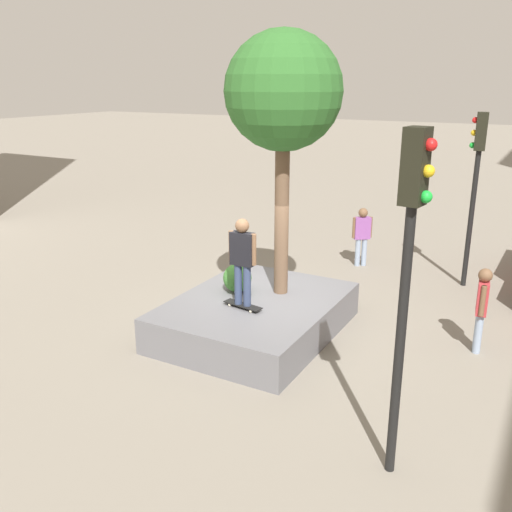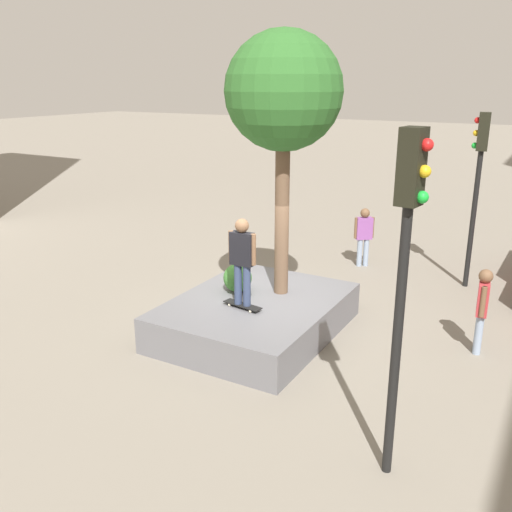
% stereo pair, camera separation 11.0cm
% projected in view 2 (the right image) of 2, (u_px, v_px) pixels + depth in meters
% --- Properties ---
extents(ground_plane, '(120.00, 120.00, 0.00)m').
position_uv_depth(ground_plane, '(267.00, 325.00, 11.51)').
color(ground_plane, gray).
extents(planter_ledge, '(3.79, 2.92, 0.69)m').
position_uv_depth(planter_ledge, '(256.00, 316.00, 11.08)').
color(planter_ledge, slate).
rests_on(planter_ledge, ground).
extents(plaza_tree, '(2.19, 2.19, 5.02)m').
position_uv_depth(plaza_tree, '(284.00, 94.00, 10.22)').
color(plaza_tree, brown).
rests_on(plaza_tree, planter_ledge).
extents(boxwood_shrub, '(0.58, 0.58, 0.58)m').
position_uv_depth(boxwood_shrub, '(238.00, 278.00, 11.33)').
color(boxwood_shrub, '#3D7A33').
rests_on(boxwood_shrub, planter_ledge).
extents(skateboard, '(0.33, 0.82, 0.07)m').
position_uv_depth(skateboard, '(243.00, 305.00, 10.57)').
color(skateboard, black).
rests_on(skateboard, planter_ledge).
extents(skateboarder, '(0.26, 0.56, 1.66)m').
position_uv_depth(skateboarder, '(242.00, 256.00, 10.27)').
color(skateboarder, navy).
rests_on(skateboarder, skateboard).
extents(traffic_light_corner, '(0.31, 0.36, 4.34)m').
position_uv_depth(traffic_light_corner, '(405.00, 251.00, 6.33)').
color(traffic_light_corner, black).
rests_on(traffic_light_corner, ground).
extents(traffic_light_median, '(0.32, 0.36, 4.12)m').
position_uv_depth(traffic_light_median, '(478.00, 170.00, 12.84)').
color(traffic_light_median, black).
rests_on(traffic_light_median, ground).
extents(bystander_watching, '(0.54, 0.25, 1.61)m').
position_uv_depth(bystander_watching, '(482.00, 305.00, 10.10)').
color(bystander_watching, '#8C9EB7').
rests_on(bystander_watching, ground).
extents(passerby_with_bag, '(0.40, 0.45, 1.59)m').
position_uv_depth(passerby_with_bag, '(364.00, 233.00, 14.89)').
color(passerby_with_bag, '#8C9EB7').
rests_on(passerby_with_bag, ground).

